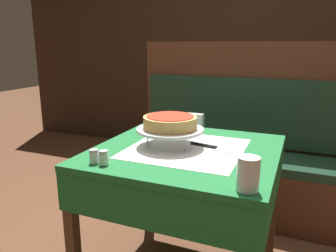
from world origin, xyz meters
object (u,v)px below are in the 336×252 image
at_px(dining_table_rear, 237,109).
at_px(water_glass_near, 248,174).
at_px(napkin_holder, 195,121).
at_px(condiment_caddy, 230,93).
at_px(deep_dish_pizza, 170,122).
at_px(pepper_shaker, 104,158).
at_px(pizza_pan_stand, 170,130).
at_px(pizza_server, 213,147).
at_px(dining_table_front, 186,170).
at_px(salt_shaker, 94,156).
at_px(booth_bench, 243,164).

xyz_separation_m(dining_table_rear, water_glass_near, (0.43, -2.01, 0.16)).
height_order(dining_table_rear, napkin_holder, napkin_holder).
distance_m(water_glass_near, condiment_caddy, 2.09).
relative_size(deep_dish_pizza, pepper_shaker, 4.27).
distance_m(pizza_pan_stand, condiment_caddy, 1.65).
height_order(pizza_server, condiment_caddy, condiment_caddy).
height_order(pizza_pan_stand, condiment_caddy, condiment_caddy).
relative_size(deep_dish_pizza, napkin_holder, 2.65).
relative_size(dining_table_front, napkin_holder, 8.73).
height_order(pizza_server, salt_shaker, salt_shaker).
relative_size(pizza_pan_stand, condiment_caddy, 2.24).
bearing_deg(napkin_holder, pepper_shaker, -102.49).
bearing_deg(pizza_server, dining_table_front, -157.62).
bearing_deg(water_glass_near, deep_dish_pizza, 139.88).
bearing_deg(pizza_server, pepper_shaker, -132.81).
relative_size(dining_table_front, salt_shaker, 14.33).
height_order(pepper_shaker, condiment_caddy, condiment_caddy).
relative_size(pizza_server, condiment_caddy, 1.59).
bearing_deg(dining_table_front, condiment_caddy, 95.07).
xyz_separation_m(booth_bench, salt_shaker, (-0.44, -1.23, 0.40)).
relative_size(dining_table_rear, pizza_server, 3.13).
distance_m(dining_table_front, booth_bench, 0.92).
bearing_deg(pizza_pan_stand, condiment_caddy, 92.08).
distance_m(pepper_shaker, napkin_holder, 0.76).
bearing_deg(napkin_holder, booth_bench, 65.22).
xyz_separation_m(pizza_server, salt_shaker, (-0.42, -0.40, 0.03)).
xyz_separation_m(pizza_pan_stand, condiment_caddy, (-0.06, 1.65, -0.04)).
xyz_separation_m(booth_bench, condiment_caddy, (-0.29, 0.78, 0.41)).
relative_size(pizza_pan_stand, water_glass_near, 2.73).
height_order(dining_table_front, napkin_holder, napkin_holder).
xyz_separation_m(booth_bench, deep_dish_pizza, (-0.23, -0.87, 0.50)).
xyz_separation_m(pizza_pan_stand, deep_dish_pizza, (0.00, 0.00, 0.04)).
relative_size(deep_dish_pizza, condiment_caddy, 1.77).
bearing_deg(salt_shaker, condiment_caddy, 85.72).
bearing_deg(napkin_holder, water_glass_near, -59.96).
distance_m(deep_dish_pizza, salt_shaker, 0.42).
relative_size(pizza_server, pepper_shaker, 3.83).
distance_m(water_glass_near, salt_shaker, 0.66).
xyz_separation_m(water_glass_near, pepper_shaker, (-0.60, 0.02, -0.03)).
bearing_deg(salt_shaker, dining_table_rear, 83.56).
relative_size(pizza_pan_stand, deep_dish_pizza, 1.27).
bearing_deg(pizza_server, dining_table_rear, 96.93).
height_order(booth_bench, condiment_caddy, booth_bench).
distance_m(napkin_holder, condiment_caddy, 1.27).
relative_size(water_glass_near, napkin_holder, 1.23).
height_order(dining_table_rear, booth_bench, booth_bench).
bearing_deg(water_glass_near, booth_bench, 99.83).
bearing_deg(pizza_server, pizza_pan_stand, -167.30).
bearing_deg(dining_table_rear, condiment_caddy, 171.56).
height_order(booth_bench, pepper_shaker, booth_bench).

